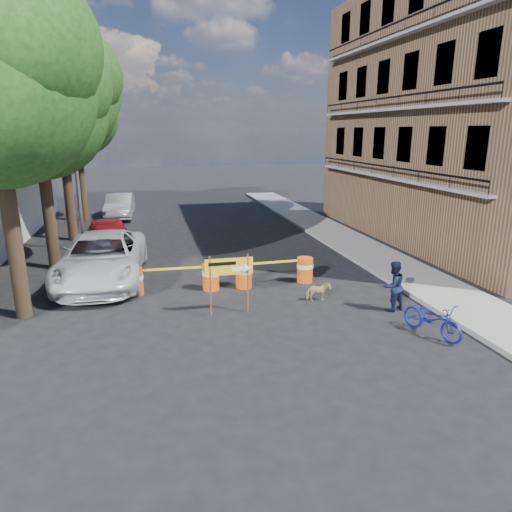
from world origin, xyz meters
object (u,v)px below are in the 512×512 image
pedestrian (393,286)px  sedan_silver (120,206)px  barrel_mid_left (211,276)px  dog (318,292)px  barrel_far_left (134,281)px  bicycle (434,303)px  barrel_mid_right (244,274)px  barrel_far_right (305,269)px  detour_sign (235,271)px  suv_white (102,258)px  sedan_red (109,238)px

pedestrian → sedan_silver: bearing=-78.2°
barrel_mid_left → dog: bearing=-30.8°
pedestrian → barrel_far_left: bearing=-37.3°
bicycle → barrel_mid_right: bearing=110.4°
barrel_far_right → detour_sign: (-2.96, -2.29, 0.85)m
detour_sign → dog: (2.73, 0.37, -1.01)m
barrel_far_left → barrel_mid_right: bearing=-2.0°
barrel_mid_right → bicycle: bearing=-50.5°
barrel_far_right → dog: size_ratio=1.20×
dog → suv_white: bearing=65.8°
barrel_far_right → pedestrian: (1.65, -3.15, 0.30)m
barrel_mid_right → bicycle: size_ratio=0.50×
sedan_red → sedan_silver: size_ratio=1.06×
barrel_mid_right → suv_white: size_ratio=0.15×
sedan_silver → pedestrian: bearing=-61.9°
barrel_mid_right → barrel_far_right: bearing=1.7°
suv_white → barrel_far_right: bearing=-11.1°
dog → sedan_red: (-6.77, 7.17, 0.48)m
pedestrian → bicycle: size_ratio=0.86×
barrel_far_left → suv_white: (-1.11, 1.71, 0.37)m
dog → detour_sign: bearing=102.1°
barrel_far_left → detour_sign: bearing=-38.8°
barrel_far_left → suv_white: bearing=123.0°
pedestrian → dog: (-1.88, 1.23, -0.45)m
barrel_mid_left → suv_white: suv_white is taller
detour_sign → sedan_silver: detour_sign is taller
detour_sign → dog: detour_sign is taller
barrel_far_left → barrel_far_right: same height
pedestrian → detour_sign: bearing=-24.8°
detour_sign → sedan_red: bearing=118.1°
barrel_far_left → barrel_mid_right: same height
detour_sign → pedestrian: (4.61, -0.87, -0.55)m
pedestrian → sedan_red: (-8.65, 8.40, 0.03)m
suv_white → sedan_silver: bearing=93.2°
dog → pedestrian: bearing=-118.8°
detour_sign → bicycle: bearing=-29.4°
barrel_mid_left → detour_sign: (0.42, -2.25, 0.85)m
detour_sign → sedan_red: size_ratio=0.39×
suv_white → sedan_silver: size_ratio=1.37×
barrel_mid_left → dog: 3.68m
barrel_mid_right → sedan_red: (-4.75, 5.31, 0.33)m
dog → sedan_red: size_ratio=0.16×
bicycle → suv_white: size_ratio=0.29×
dog → sedan_silver: bearing=26.7°
suv_white → barrel_far_left: bearing=-53.9°
sedan_silver → barrel_mid_left: bearing=-74.0°
bicycle → dog: (-2.02, 3.03, -0.58)m
detour_sign → sedan_silver: size_ratio=0.41×
pedestrian → sedan_red: 12.06m
barrel_far_left → detour_sign: 3.85m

